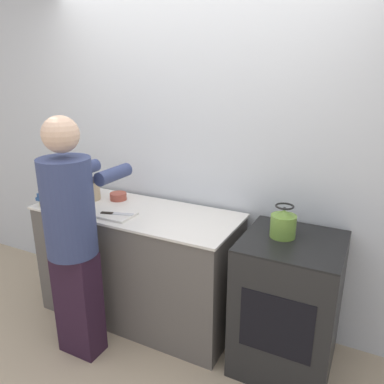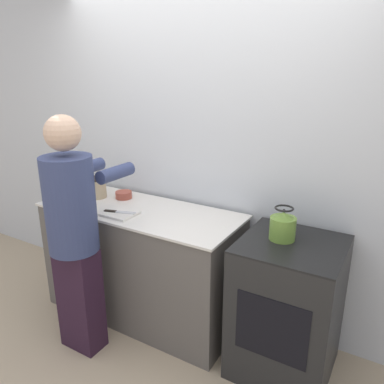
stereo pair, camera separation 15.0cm
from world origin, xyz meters
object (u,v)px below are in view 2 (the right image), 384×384
object	(u,v)px
canister_jar	(96,188)
oven	(287,308)
person	(74,230)
kettle	(283,226)
knife	(119,212)
cutting_board	(115,213)
bowl_prep	(124,195)

from	to	relation	value
canister_jar	oven	bearing A→B (deg)	-1.55
person	kettle	xyz separation A→B (m)	(1.24, 0.54, 0.10)
knife	canister_jar	size ratio (longest dim) A/B	1.44
knife	cutting_board	bearing A→B (deg)	163.72
cutting_board	bowl_prep	distance (m)	0.35
cutting_board	kettle	xyz separation A→B (m)	(1.20, 0.19, 0.09)
knife	kettle	world-z (taller)	kettle
kettle	canister_jar	distance (m)	1.58
canister_jar	kettle	bearing A→B (deg)	-0.86
oven	bowl_prep	size ratio (longest dim) A/B	6.82
oven	person	xyz separation A→B (m)	(-1.31, -0.52, 0.45)
person	kettle	bearing A→B (deg)	23.65
kettle	knife	bearing A→B (deg)	-170.91
oven	bowl_prep	xyz separation A→B (m)	(-1.45, 0.14, 0.48)
oven	cutting_board	xyz separation A→B (m)	(-1.27, -0.16, 0.46)
cutting_board	knife	bearing A→B (deg)	0.68
bowl_prep	canister_jar	world-z (taller)	canister_jar
cutting_board	person	bearing A→B (deg)	-96.82
cutting_board	knife	xyz separation A→B (m)	(0.03, 0.00, 0.01)
oven	person	bearing A→B (deg)	-158.37
cutting_board	knife	world-z (taller)	knife
kettle	bowl_prep	world-z (taller)	kettle
bowl_prep	kettle	bearing A→B (deg)	-4.89
bowl_prep	canister_jar	xyz separation A→B (m)	(-0.21, -0.09, 0.06)
person	knife	xyz separation A→B (m)	(0.08, 0.36, 0.02)
knife	canister_jar	world-z (taller)	canister_jar
oven	kettle	size ratio (longest dim) A/B	4.36
cutting_board	knife	distance (m)	0.04
cutting_board	kettle	distance (m)	1.21
person	bowl_prep	world-z (taller)	person
person	canister_jar	distance (m)	0.67
oven	kettle	distance (m)	0.55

